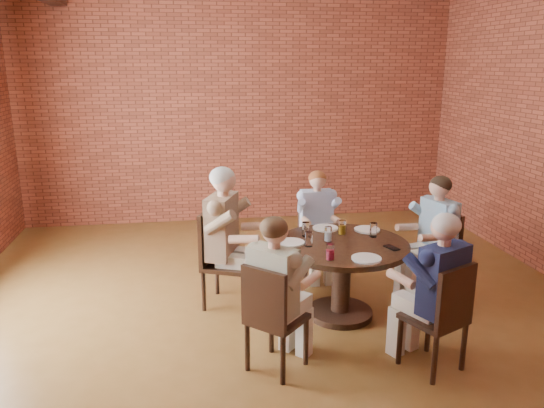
{
  "coord_description": "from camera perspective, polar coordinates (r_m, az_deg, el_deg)",
  "views": [
    {
      "loc": [
        -0.81,
        -4.57,
        2.39
      ],
      "look_at": [
        0.09,
        1.0,
        0.89
      ],
      "focal_mm": 35.0,
      "sensor_mm": 36.0,
      "label": 1
    }
  ],
  "objects": [
    {
      "name": "plate_d",
      "position": [
        4.68,
        10.12,
        -5.77
      ],
      "size": [
        0.26,
        0.26,
        0.01
      ],
      "primitive_type": "cylinder",
      "color": "white",
      "rests_on": "dining_table"
    },
    {
      "name": "chair_e",
      "position": [
        4.42,
        17.88,
        -11.2
      ],
      "size": [
        0.55,
        0.55,
        0.92
      ],
      "rotation": [
        0.0,
        0.0,
        3.58
      ],
      "color": "black",
      "rests_on": "floor"
    },
    {
      "name": "floor",
      "position": [
        5.22,
        0.76,
        -12.35
      ],
      "size": [
        7.0,
        7.0,
        0.0
      ],
      "primitive_type": "plane",
      "color": "brown",
      "rests_on": "ground"
    },
    {
      "name": "diner_e",
      "position": [
        4.4,
        17.2,
        -9.1
      ],
      "size": [
        0.73,
        0.78,
        1.3
      ],
      "primitive_type": null,
      "rotation": [
        0.0,
        0.0,
        3.58
      ],
      "color": "#191F46",
      "rests_on": "floor"
    },
    {
      "name": "plate_a",
      "position": [
        5.46,
        10.19,
        -2.73
      ],
      "size": [
        0.26,
        0.26,
        0.01
      ],
      "primitive_type": "cylinder",
      "color": "white",
      "rests_on": "dining_table"
    },
    {
      "name": "glass_f",
      "position": [
        4.6,
        6.28,
        -5.13
      ],
      "size": [
        0.07,
        0.07,
        0.14
      ],
      "primitive_type": "cylinder",
      "color": "white",
      "rests_on": "dining_table"
    },
    {
      "name": "glass_e",
      "position": [
        4.91,
        3.97,
        -3.78
      ],
      "size": [
        0.07,
        0.07,
        0.14
      ],
      "primitive_type": "cylinder",
      "color": "white",
      "rests_on": "dining_table"
    },
    {
      "name": "smartphone",
      "position": [
        4.99,
        12.74,
        -4.6
      ],
      "size": [
        0.12,
        0.17,
        0.01
      ],
      "primitive_type": "cube",
      "rotation": [
        0.0,
        0.0,
        0.33
      ],
      "color": "black",
      "rests_on": "dining_table"
    },
    {
      "name": "diner_d",
      "position": [
        4.21,
        0.54,
        -9.71
      ],
      "size": [
        0.78,
        0.78,
        1.28
      ],
      "primitive_type": null,
      "rotation": [
        0.0,
        0.0,
        2.38
      ],
      "color": "tan",
      "rests_on": "floor"
    },
    {
      "name": "glass_a",
      "position": [
        5.26,
        10.85,
        -2.75
      ],
      "size": [
        0.07,
        0.07,
        0.14
      ],
      "primitive_type": "cylinder",
      "color": "white",
      "rests_on": "dining_table"
    },
    {
      "name": "glass_b",
      "position": [
        5.29,
        7.56,
        -2.49
      ],
      "size": [
        0.07,
        0.07,
        0.14
      ],
      "primitive_type": "cylinder",
      "color": "white",
      "rests_on": "dining_table"
    },
    {
      "name": "diner_b",
      "position": [
        6.04,
        4.89,
        -2.25
      ],
      "size": [
        0.47,
        0.58,
        1.23
      ],
      "primitive_type": null,
      "rotation": [
        0.0,
        0.0,
        -0.01
      ],
      "color": "#98A3C2",
      "rests_on": "floor"
    },
    {
      "name": "plate_b",
      "position": [
        5.45,
        5.76,
        -2.58
      ],
      "size": [
        0.26,
        0.26,
        0.01
      ],
      "primitive_type": "cylinder",
      "color": "white",
      "rests_on": "dining_table"
    },
    {
      "name": "dining_table",
      "position": [
        5.13,
        7.5,
        -6.49
      ],
      "size": [
        1.26,
        1.26,
        0.75
      ],
      "color": "black",
      "rests_on": "floor"
    },
    {
      "name": "plate_c",
      "position": [
        5.0,
        2.04,
        -4.15
      ],
      "size": [
        0.26,
        0.26,
        0.01
      ],
      "primitive_type": "cylinder",
      "color": "white",
      "rests_on": "dining_table"
    },
    {
      "name": "chair_a",
      "position": [
        5.79,
        17.43,
        -4.85
      ],
      "size": [
        0.5,
        0.5,
        0.92
      ],
      "rotation": [
        0.0,
        0.0,
        -1.32
      ],
      "color": "black",
      "rests_on": "floor"
    },
    {
      "name": "chair_c",
      "position": [
        5.38,
        -5.66,
        -5.43
      ],
      "size": [
        0.61,
        0.61,
        0.99
      ],
      "rotation": [
        0.0,
        0.0,
        1.18
      ],
      "color": "black",
      "rests_on": "floor"
    },
    {
      "name": "glass_c",
      "position": [
        5.19,
        3.63,
        -2.72
      ],
      "size": [
        0.07,
        0.07,
        0.14
      ],
      "primitive_type": "cylinder",
      "color": "white",
      "rests_on": "dining_table"
    },
    {
      "name": "diner_a",
      "position": [
        5.69,
        16.93,
        -3.57
      ],
      "size": [
        0.73,
        0.64,
        1.3
      ],
      "primitive_type": null,
      "rotation": [
        0.0,
        0.0,
        -1.32
      ],
      "color": "teal",
      "rests_on": "floor"
    },
    {
      "name": "glass_d",
      "position": [
        5.07,
        6.06,
        -3.21
      ],
      "size": [
        0.07,
        0.07,
        0.14
      ],
      "primitive_type": "cylinder",
      "color": "white",
      "rests_on": "dining_table"
    },
    {
      "name": "chair_d",
      "position": [
        4.21,
        -0.07,
        -11.86
      ],
      "size": [
        0.57,
        0.57,
        0.91
      ],
      "rotation": [
        0.0,
        0.0,
        2.38
      ],
      "color": "black",
      "rests_on": "floor"
    },
    {
      "name": "diner_c",
      "position": [
        5.29,
        -4.71,
        -3.67
      ],
      "size": [
        0.88,
        0.81,
        1.42
      ],
      "primitive_type": null,
      "rotation": [
        0.0,
        0.0,
        1.18
      ],
      "color": "brown",
      "rests_on": "floor"
    },
    {
      "name": "wall_front",
      "position": [
        1.51,
        25.33,
        -14.05
      ],
      "size": [
        7.0,
        0.0,
        7.0
      ],
      "primitive_type": "plane",
      "rotation": [
        -1.57,
        0.0,
        0.0
      ],
      "color": "brown",
      "rests_on": "ground"
    },
    {
      "name": "wall_back",
      "position": [
        8.14,
        -3.51,
        10.04
      ],
      "size": [
        7.0,
        0.0,
        7.0
      ],
      "primitive_type": "plane",
      "rotation": [
        1.57,
        0.0,
        0.0
      ],
      "color": "brown",
      "rests_on": "ground"
    },
    {
      "name": "chair_b",
      "position": [
        6.14,
        4.71,
        -3.23
      ],
      "size": [
        0.38,
        0.38,
        0.88
      ],
      "rotation": [
        0.0,
        0.0,
        -0.01
      ],
      "color": "black",
      "rests_on": "floor"
    }
  ]
}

